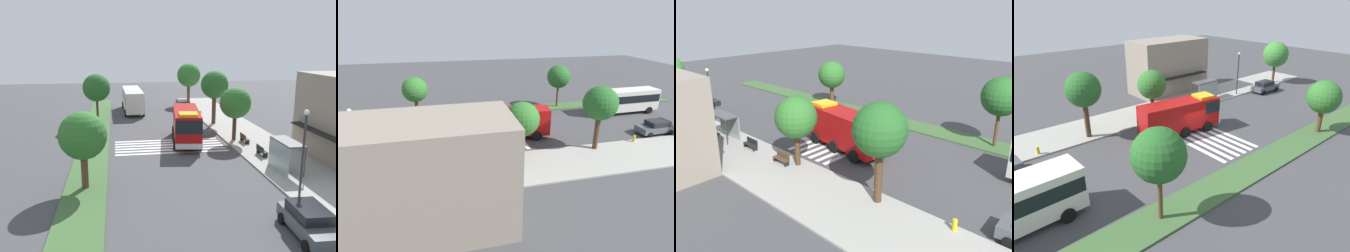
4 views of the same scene
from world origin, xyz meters
The scene contains 17 objects.
ground_plane centered at (0.00, 0.00, 0.00)m, with size 120.00×120.00×0.00m, color #424244.
sidewalk centered at (0.00, 9.06, 0.07)m, with size 60.00×5.97×0.14m, color #9E9B93.
median_strip centered at (0.00, -7.58, 0.07)m, with size 60.00×3.00×0.14m, color #3D6033.
crosswalk centered at (0.32, 0.00, 0.01)m, with size 4.95×10.94×0.01m.
fire_truck centered at (-0.60, 1.89, 2.02)m, with size 8.99×3.71×3.71m.
parked_car_west centered at (-17.95, 4.87, 0.85)m, with size 4.48×2.29×1.64m.
transit_bus centered at (-18.80, -2.73, 2.03)m, with size 10.16×3.07×3.42m.
bus_stop_shelter centered at (8.95, 7.84, 1.89)m, with size 3.50×1.40×2.46m.
bench_near_shelter centered at (4.95, 7.80, 0.59)m, with size 1.60×0.50×0.90m.
bench_west_of_shelter centered at (0.49, 7.80, 0.59)m, with size 1.60×0.50×0.90m.
street_lamp centered at (13.96, 6.68, 3.66)m, with size 0.36×0.36×5.95m.
storefront_building centered at (7.82, 14.78, 3.77)m, with size 10.96×6.28×7.54m.
sidewalk_tree_west centered at (-8.68, 7.08, 5.02)m, with size 3.46×3.46×6.68m.
sidewalk_tree_center centered at (-0.66, 7.08, 4.07)m, with size 3.28×3.28×5.60m.
median_tree_far_west centered at (-10.62, -7.58, 4.72)m, with size 3.44×3.44×6.32m.
median_tree_west centered at (10.13, -7.58, 3.90)m, with size 3.38×3.38×5.49m.
fire_hydrant centered at (-13.80, 6.58, 0.49)m, with size 0.28×0.28×0.70m, color gold.
Camera 2 is at (6.26, 29.87, 12.96)m, focal length 28.90 mm.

